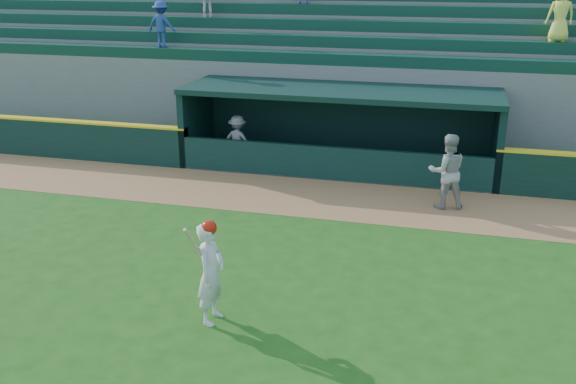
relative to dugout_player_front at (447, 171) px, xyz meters
name	(u,v)px	position (x,y,z in m)	size (l,w,h in m)	color
ground	(268,279)	(-3.27, -5.03, -0.97)	(120.00, 120.00, 0.00)	#1F4E13
warning_track	(319,198)	(-3.27, -0.13, -0.97)	(40.00, 3.00, 0.01)	#98663D
dugout_player_front	(447,171)	(0.00, 0.00, 0.00)	(0.95, 0.74, 1.95)	#9A9A95
dugout_player_inside	(238,140)	(-6.37, 2.23, -0.19)	(1.01, 0.58, 1.56)	#999A95
dugout	(341,123)	(-3.27, 2.98, 0.38)	(9.40, 2.80, 2.46)	slate
stands	(365,67)	(-3.25, 7.54, 1.43)	(34.50, 6.25, 7.52)	slate
batter_at_plate	(211,272)	(-3.77, -6.76, -0.03)	(0.52, 0.82, 1.91)	silver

